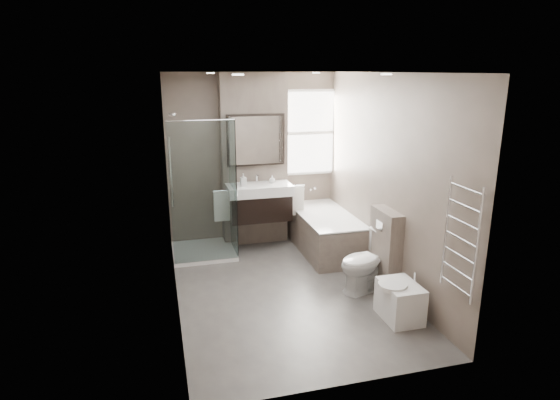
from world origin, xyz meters
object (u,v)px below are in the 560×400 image
object	(u,v)px
bathtub	(325,230)
bidet	(399,300)
vanity	(259,202)
toilet	(367,262)

from	to	relation	value
bathtub	bidet	distance (m)	2.11
bathtub	bidet	world-z (taller)	bathtub
vanity	toilet	xyz separation A→B (m)	(0.97, -1.69, -0.37)
vanity	bidet	distance (m)	2.68
vanity	bathtub	xyz separation A→B (m)	(0.92, -0.33, -0.43)
vanity	toilet	size ratio (longest dim) A/B	1.27
bathtub	toilet	distance (m)	1.37
vanity	bathtub	size ratio (longest dim) A/B	0.59
toilet	bidet	size ratio (longest dim) A/B	1.41
bidet	bathtub	bearing A→B (deg)	92.43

